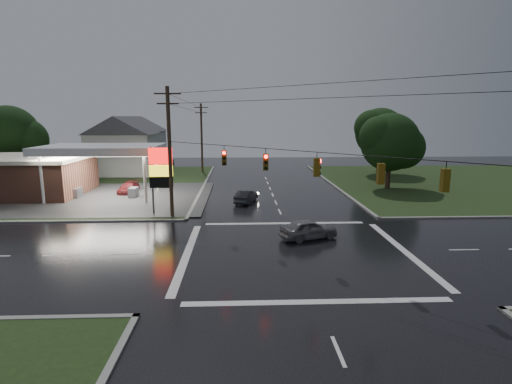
{
  "coord_description": "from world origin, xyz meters",
  "views": [
    {
      "loc": [
        -3.6,
        -24.31,
        8.58
      ],
      "look_at": [
        -2.42,
        4.99,
        3.0
      ],
      "focal_mm": 28.0,
      "sensor_mm": 36.0,
      "label": 1
    }
  ],
  "objects_px": {
    "utility_pole_n": "(202,137)",
    "car_north": "(246,196)",
    "gas_station": "(38,172)",
    "tree_ne_near": "(391,142)",
    "car_pump": "(129,188)",
    "house_near": "(123,145)",
    "tree_ne_far": "(381,133)",
    "house_far": "(137,140)",
    "tree_nw_behind": "(11,135)",
    "utility_pole_nw": "(170,151)",
    "pylon_sign": "(161,170)",
    "car_crossing": "(309,229)"
  },
  "relations": [
    {
      "from": "house_near",
      "to": "tree_ne_far",
      "type": "xyz_separation_m",
      "value": [
        38.1,
        -2.01,
        1.77
      ]
    },
    {
      "from": "car_crossing",
      "to": "gas_station",
      "type": "bearing_deg",
      "value": 38.12
    },
    {
      "from": "utility_pole_n",
      "to": "tree_ne_far",
      "type": "relative_size",
      "value": 1.07
    },
    {
      "from": "house_far",
      "to": "tree_ne_far",
      "type": "xyz_separation_m",
      "value": [
        39.1,
        -14.01,
        1.77
      ]
    },
    {
      "from": "gas_station",
      "to": "car_pump",
      "type": "height_order",
      "value": "gas_station"
    },
    {
      "from": "utility_pole_nw",
      "to": "house_near",
      "type": "distance_m",
      "value": 28.9
    },
    {
      "from": "utility_pole_n",
      "to": "car_north",
      "type": "xyz_separation_m",
      "value": [
        6.48,
        -22.94,
        -4.83
      ]
    },
    {
      "from": "utility_pole_n",
      "to": "tree_ne_near",
      "type": "height_order",
      "value": "utility_pole_n"
    },
    {
      "from": "utility_pole_n",
      "to": "car_pump",
      "type": "bearing_deg",
      "value": -111.26
    },
    {
      "from": "tree_nw_behind",
      "to": "tree_ne_far",
      "type": "xyz_separation_m",
      "value": [
        50.99,
        4.0,
        -0.0
      ]
    },
    {
      "from": "house_near",
      "to": "house_far",
      "type": "height_order",
      "value": "same"
    },
    {
      "from": "tree_nw_behind",
      "to": "car_crossing",
      "type": "relative_size",
      "value": 2.4
    },
    {
      "from": "pylon_sign",
      "to": "house_near",
      "type": "bearing_deg",
      "value": 112.28
    },
    {
      "from": "house_far",
      "to": "car_pump",
      "type": "distance_m",
      "value": 28.17
    },
    {
      "from": "tree_nw_behind",
      "to": "tree_ne_far",
      "type": "bearing_deg",
      "value": 4.49
    },
    {
      "from": "utility_pole_nw",
      "to": "car_pump",
      "type": "height_order",
      "value": "utility_pole_nw"
    },
    {
      "from": "tree_ne_near",
      "to": "car_crossing",
      "type": "height_order",
      "value": "tree_ne_near"
    },
    {
      "from": "tree_nw_behind",
      "to": "car_pump",
      "type": "distance_m",
      "value": 20.68
    },
    {
      "from": "tree_ne_near",
      "to": "tree_ne_far",
      "type": "distance_m",
      "value": 12.39
    },
    {
      "from": "utility_pole_nw",
      "to": "tree_nw_behind",
      "type": "distance_m",
      "value": 31.82
    },
    {
      "from": "house_near",
      "to": "car_north",
      "type": "height_order",
      "value": "house_near"
    },
    {
      "from": "tree_ne_far",
      "to": "car_pump",
      "type": "height_order",
      "value": "tree_ne_far"
    },
    {
      "from": "utility_pole_n",
      "to": "house_near",
      "type": "bearing_deg",
      "value": -170.09
    },
    {
      "from": "house_far",
      "to": "tree_nw_behind",
      "type": "xyz_separation_m",
      "value": [
        -11.89,
        -18.01,
        1.77
      ]
    },
    {
      "from": "utility_pole_nw",
      "to": "tree_ne_near",
      "type": "bearing_deg",
      "value": 27.86
    },
    {
      "from": "car_pump",
      "to": "car_north",
      "type": "bearing_deg",
      "value": -20.91
    },
    {
      "from": "gas_station",
      "to": "car_crossing",
      "type": "bearing_deg",
      "value": -32.1
    },
    {
      "from": "gas_station",
      "to": "house_near",
      "type": "relative_size",
      "value": 2.37
    },
    {
      "from": "car_north",
      "to": "house_far",
      "type": "bearing_deg",
      "value": -41.23
    },
    {
      "from": "utility_pole_n",
      "to": "house_far",
      "type": "height_order",
      "value": "utility_pole_n"
    },
    {
      "from": "tree_ne_near",
      "to": "car_north",
      "type": "bearing_deg",
      "value": -158.01
    },
    {
      "from": "pylon_sign",
      "to": "utility_pole_n",
      "type": "height_order",
      "value": "utility_pole_n"
    },
    {
      "from": "pylon_sign",
      "to": "house_near",
      "type": "xyz_separation_m",
      "value": [
        -10.45,
        25.5,
        0.39
      ]
    },
    {
      "from": "car_north",
      "to": "house_near",
      "type": "bearing_deg",
      "value": -30.54
    },
    {
      "from": "tree_ne_near",
      "to": "car_crossing",
      "type": "distance_m",
      "value": 23.62
    },
    {
      "from": "house_far",
      "to": "car_north",
      "type": "bearing_deg",
      "value": -60.11
    },
    {
      "from": "tree_ne_far",
      "to": "car_north",
      "type": "bearing_deg",
      "value": -136.82
    },
    {
      "from": "pylon_sign",
      "to": "tree_nw_behind",
      "type": "height_order",
      "value": "tree_nw_behind"
    },
    {
      "from": "gas_station",
      "to": "car_crossing",
      "type": "height_order",
      "value": "gas_station"
    },
    {
      "from": "tree_ne_far",
      "to": "car_pump",
      "type": "relative_size",
      "value": 2.36
    },
    {
      "from": "tree_nw_behind",
      "to": "tree_ne_near",
      "type": "distance_m",
      "value": 48.65
    },
    {
      "from": "car_north",
      "to": "gas_station",
      "type": "bearing_deg",
      "value": 7.32
    },
    {
      "from": "gas_station",
      "to": "tree_ne_near",
      "type": "bearing_deg",
      "value": 3.3
    },
    {
      "from": "utility_pole_nw",
      "to": "house_near",
      "type": "xyz_separation_m",
      "value": [
        -11.45,
        26.5,
        -1.32
      ]
    },
    {
      "from": "utility_pole_nw",
      "to": "house_far",
      "type": "bearing_deg",
      "value": 107.92
    },
    {
      "from": "gas_station",
      "to": "utility_pole_n",
      "type": "relative_size",
      "value": 2.5
    },
    {
      "from": "gas_station",
      "to": "house_near",
      "type": "bearing_deg",
      "value": 73.83
    },
    {
      "from": "tree_ne_near",
      "to": "car_pump",
      "type": "xyz_separation_m",
      "value": [
        -30.38,
        -1.31,
        -4.96
      ]
    },
    {
      "from": "house_near",
      "to": "tree_ne_near",
      "type": "xyz_separation_m",
      "value": [
        35.09,
        -14.01,
        1.16
      ]
    },
    {
      "from": "tree_nw_behind",
      "to": "tree_ne_near",
      "type": "relative_size",
      "value": 1.11
    }
  ]
}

